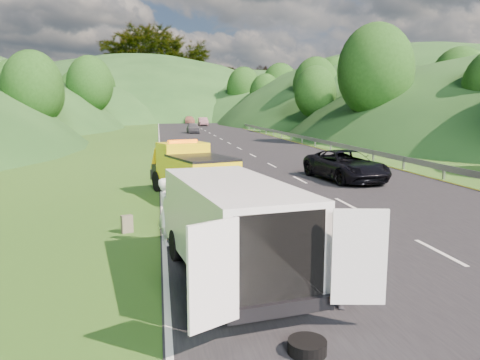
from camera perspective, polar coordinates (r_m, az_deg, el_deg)
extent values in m
plane|color=#38661E|center=(13.54, 7.63, -6.92)|extent=(320.00, 320.00, 0.00)
cube|color=black|center=(53.00, -2.31, 5.01)|extent=(14.00, 200.00, 0.02)
cube|color=gray|center=(66.56, 2.52, 5.81)|extent=(0.06, 140.00, 1.52)
cylinder|color=black|center=(20.74, -9.89, -0.14)|extent=(0.58, 0.95, 0.90)
cylinder|color=black|center=(21.32, -5.52, 0.20)|extent=(0.58, 0.95, 0.90)
cylinder|color=black|center=(17.39, -6.20, -1.81)|extent=(0.58, 0.95, 0.90)
cylinder|color=black|center=(18.08, -1.16, -1.34)|extent=(0.58, 0.95, 0.90)
cube|color=yellow|center=(20.18, -6.97, 2.13)|extent=(2.29, 1.97, 1.71)
cube|color=yellow|center=(18.35, -4.69, 0.77)|extent=(2.83, 3.52, 1.17)
cube|color=black|center=(18.27, -4.72, 2.73)|extent=(2.83, 3.52, 0.09)
cube|color=black|center=(21.25, -7.99, 1.11)|extent=(2.05, 1.58, 0.63)
cube|color=black|center=(21.78, -8.46, 0.81)|extent=(1.85, 0.75, 0.45)
cube|color=yellow|center=(21.47, -8.31, 2.75)|extent=(1.93, 1.23, 0.98)
cube|color=orange|center=(20.10, -7.02, 4.68)|extent=(1.27, 0.60, 0.14)
cube|color=black|center=(20.74, -7.61, 3.17)|extent=(1.65, 0.60, 0.81)
cylinder|color=black|center=(11.48, -7.63, -7.89)|extent=(0.40, 0.79, 0.75)
cylinder|color=black|center=(11.92, 0.46, -7.18)|extent=(0.40, 0.79, 0.75)
cylinder|color=black|center=(8.54, -3.15, -13.89)|extent=(0.40, 0.79, 0.75)
cylinder|color=black|center=(9.12, 7.41, -12.43)|extent=(0.40, 0.79, 0.75)
cube|color=white|center=(9.87, -0.87, -5.22)|extent=(2.70, 5.15, 1.75)
cube|color=white|center=(12.38, -4.65, -4.11)|extent=(2.00, 1.14, 0.94)
cube|color=black|center=(12.05, -4.47, -0.81)|extent=(1.77, 0.60, 0.79)
cube|color=black|center=(7.71, 4.83, -9.36)|extent=(1.60, 0.35, 1.51)
cube|color=white|center=(6.93, -3.20, -11.48)|extent=(0.81, 0.49, 1.60)
cube|color=white|center=(7.92, 14.35, -9.10)|extent=(0.89, 0.22, 1.60)
cube|color=black|center=(7.94, 5.03, -15.39)|extent=(1.89, 0.44, 0.24)
imported|color=white|center=(12.88, -8.85, -7.79)|extent=(0.57, 0.72, 1.80)
imported|color=tan|center=(12.33, -0.76, -8.45)|extent=(0.60, 0.60, 0.99)
imported|color=black|center=(9.09, 11.57, -15.19)|extent=(1.15, 0.80, 1.64)
cube|color=#5D5746|center=(14.22, -13.62, -5.23)|extent=(0.37, 0.29, 0.53)
cylinder|color=black|center=(7.59, 8.17, -20.27)|extent=(0.59, 0.59, 0.20)
imported|color=black|center=(24.06, 12.71, -0.06)|extent=(3.17, 5.64, 1.49)
imported|color=#4C4A4F|center=(65.29, -5.74, 5.71)|extent=(1.69, 4.21, 1.43)
imported|color=brown|center=(89.12, -4.53, 6.60)|extent=(1.65, 4.74, 1.56)
imported|color=#AE6D57|center=(102.66, -6.17, 6.89)|extent=(2.10, 5.16, 1.50)
imported|color=#476D42|center=(116.17, -5.24, 7.14)|extent=(1.69, 4.21, 1.43)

